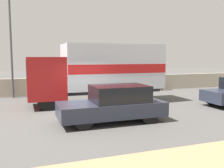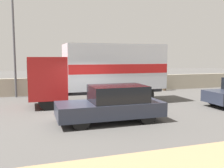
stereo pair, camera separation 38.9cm
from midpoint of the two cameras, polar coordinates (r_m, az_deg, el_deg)
ground_plane at (r=11.47m, az=-3.31°, el=-7.43°), size 80.00×80.00×0.00m
stone_wall_backdrop at (r=18.47m, az=-9.06°, el=-0.34°), size 60.00×0.35×1.23m
street_lamp at (r=17.79m, az=-20.97°, el=10.73°), size 0.56×0.28×7.34m
box_truck at (r=14.41m, az=-1.57°, el=3.16°), size 7.63×2.46×3.41m
car_hatchback at (r=10.42m, az=1.17°, el=-4.56°), size 4.39×1.82×1.52m
pedestrian at (r=20.47m, az=12.48°, el=0.93°), size 0.36×0.36×1.66m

